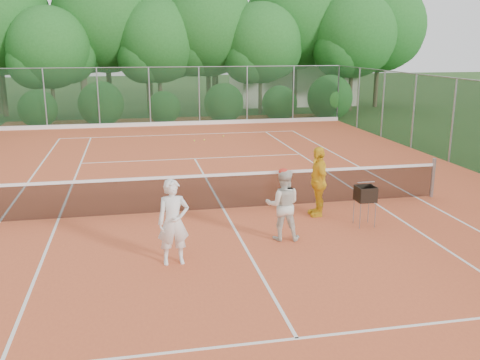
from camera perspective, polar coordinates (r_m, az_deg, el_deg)
The scene contains 14 objects.
ground at distance 13.93m, azimuth -1.78°, elevation -3.22°, with size 120.00×120.00×0.00m, color #214016.
clay_court at distance 13.93m, azimuth -1.78°, elevation -3.18°, with size 18.00×36.00×0.02m, color #CF582F.
club_building at distance 38.84m, azimuth 5.46°, elevation 10.35°, with size 8.00×5.00×3.00m, color beige.
tennis_net at distance 13.78m, azimuth -1.80°, elevation -1.11°, with size 11.97×0.10×1.10m.
player_white at distance 10.41m, azimuth -7.12°, elevation -4.49°, with size 0.62×0.41×1.69m, color silver.
player_center_grp at distance 11.65m, azimuth 4.60°, elevation -2.63°, with size 0.88×0.75×1.60m.
player_yellow at distance 13.37m, azimuth 8.33°, elevation -0.14°, with size 1.02×0.43×1.75m, color yellow.
ball_hopper at distance 12.83m, azimuth 13.24°, elevation -1.51°, with size 0.42×0.42×0.96m.
stray_ball_a at distance 23.63m, azimuth -4.88°, elevation 4.22°, with size 0.07×0.07×0.07m, color #C9ED37.
stray_ball_b at distance 23.79m, azimuth -3.83°, elevation 4.31°, with size 0.07×0.07×0.07m, color #D6EB36.
stray_ball_c at distance 24.68m, azimuth -1.80°, elevation 4.70°, with size 0.07×0.07×0.07m, color #BDD531.
court_markings at distance 13.92m, azimuth -1.78°, elevation -3.13°, with size 11.03×23.83×0.01m.
fence_back at distance 28.30m, azimuth -6.99°, elevation 8.85°, with size 18.07×0.07×3.00m.
tropical_treeline at distance 33.52m, azimuth -5.40°, elevation 15.89°, with size 32.10×8.49×15.03m.
Camera 1 is at (-2.21, -13.09, 4.22)m, focal length 40.00 mm.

